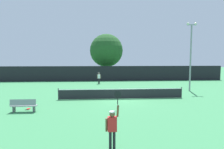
% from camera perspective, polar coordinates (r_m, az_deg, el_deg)
% --- Properties ---
extents(ground_plane, '(120.00, 120.00, 0.00)m').
position_cam_1_polar(ground_plane, '(18.43, 2.76, -7.21)').
color(ground_plane, '#387F4C').
extents(tennis_net, '(11.83, 0.08, 1.07)m').
position_cam_1_polar(tennis_net, '(18.33, 2.77, -5.64)').
color(tennis_net, '#232328').
rests_on(tennis_net, ground).
extents(perimeter_fence, '(38.60, 0.12, 2.52)m').
position_cam_1_polar(perimeter_fence, '(32.54, -0.20, 0.31)').
color(perimeter_fence, black).
rests_on(perimeter_fence, ground).
extents(player_serving, '(0.67, 0.40, 2.52)m').
position_cam_1_polar(player_serving, '(8.25, 0.13, -14.61)').
color(player_serving, red).
rests_on(player_serving, ground).
extents(player_receiving, '(0.57, 0.24, 1.65)m').
position_cam_1_polar(player_receiving, '(28.89, -3.90, -0.78)').
color(player_receiving, white).
rests_on(player_receiving, ground).
extents(tennis_ball, '(0.07, 0.07, 0.07)m').
position_cam_1_polar(tennis_ball, '(20.89, 0.37, -5.66)').
color(tennis_ball, '#CCE033').
rests_on(tennis_ball, ground).
extents(spare_racket, '(0.28, 0.52, 0.04)m').
position_cam_1_polar(spare_racket, '(16.14, -23.58, -9.29)').
color(spare_racket, black).
rests_on(spare_racket, ground).
extents(courtside_bench, '(1.80, 0.44, 0.95)m').
position_cam_1_polar(courtside_bench, '(15.29, -24.74, -8.34)').
color(courtside_bench, gray).
rests_on(courtside_bench, ground).
extents(light_pole, '(1.18, 0.28, 7.94)m').
position_cam_1_polar(light_pole, '(24.26, 22.33, 6.12)').
color(light_pole, gray).
rests_on(light_pole, ground).
extents(large_tree, '(6.27, 6.27, 8.43)m').
position_cam_1_polar(large_tree, '(36.94, -1.67, 7.11)').
color(large_tree, brown).
rests_on(large_tree, ground).
extents(parked_car_near, '(2.20, 4.33, 1.69)m').
position_cam_1_polar(parked_car_near, '(41.42, 1.19, 0.63)').
color(parked_car_near, '#B7B7BC').
rests_on(parked_car_near, ground).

